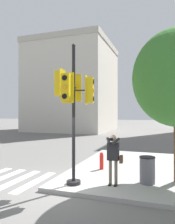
{
  "coord_description": "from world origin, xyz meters",
  "views": [
    {
      "loc": [
        3.5,
        -6.87,
        2.65
      ],
      "look_at": [
        0.83,
        0.72,
        2.7
      ],
      "focal_mm": 35.0,
      "sensor_mm": 36.0,
      "label": 1
    }
  ],
  "objects_px": {
    "person_photographer": "(113,155)",
    "fire_hydrant": "(102,161)",
    "traffic_signal_pole": "(73,98)",
    "trash_bin": "(147,170)"
  },
  "relations": [
    {
      "from": "traffic_signal_pole",
      "to": "trash_bin",
      "type": "bearing_deg",
      "value": 20.11
    },
    {
      "from": "traffic_signal_pole",
      "to": "trash_bin",
      "type": "height_order",
      "value": "traffic_signal_pole"
    },
    {
      "from": "fire_hydrant",
      "to": "trash_bin",
      "type": "relative_size",
      "value": 0.8
    },
    {
      "from": "person_photographer",
      "to": "fire_hydrant",
      "type": "relative_size",
      "value": 2.3
    },
    {
      "from": "trash_bin",
      "to": "person_photographer",
      "type": "bearing_deg",
      "value": -151.86
    },
    {
      "from": "traffic_signal_pole",
      "to": "fire_hydrant",
      "type": "bearing_deg",
      "value": 79.65
    },
    {
      "from": "person_photographer",
      "to": "fire_hydrant",
      "type": "distance_m",
      "value": 2.27
    },
    {
      "from": "person_photographer",
      "to": "trash_bin",
      "type": "distance_m",
      "value": 1.37
    },
    {
      "from": "fire_hydrant",
      "to": "trash_bin",
      "type": "xyz_separation_m",
      "value": [
        2.07,
        -1.35,
        0.1
      ]
    },
    {
      "from": "traffic_signal_pole",
      "to": "fire_hydrant",
      "type": "distance_m",
      "value": 3.51
    }
  ]
}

